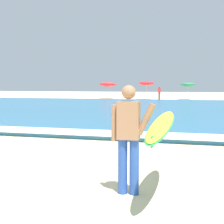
{
  "coord_description": "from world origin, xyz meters",
  "views": [
    {
      "loc": [
        4.18,
        -5.52,
        1.73
      ],
      "look_at": [
        1.91,
        2.25,
        1.1
      ],
      "focal_mm": 55.71,
      "sensor_mm": 36.0,
      "label": 1
    }
  ],
  "objects_px": {
    "beach_umbrella_1": "(146,83)",
    "surfer_with_board": "(144,130)",
    "beach_umbrella_2": "(188,85)",
    "beachgoer_near_row_right": "(159,93)",
    "beach_umbrella_0": "(108,84)"
  },
  "relations": [
    {
      "from": "beach_umbrella_1",
      "to": "surfer_with_board",
      "type": "bearing_deg",
      "value": -79.45
    },
    {
      "from": "beach_umbrella_1",
      "to": "beach_umbrella_2",
      "type": "xyz_separation_m",
      "value": [
        4.85,
        0.5,
        -0.17
      ]
    },
    {
      "from": "beach_umbrella_1",
      "to": "beachgoer_near_row_right",
      "type": "xyz_separation_m",
      "value": [
        1.66,
        -0.74,
        -1.1
      ]
    },
    {
      "from": "surfer_with_board",
      "to": "beach_umbrella_1",
      "type": "height_order",
      "value": "beach_umbrella_1"
    },
    {
      "from": "surfer_with_board",
      "to": "beach_umbrella_0",
      "type": "bearing_deg",
      "value": 107.76
    },
    {
      "from": "surfer_with_board",
      "to": "beach_umbrella_1",
      "type": "xyz_separation_m",
      "value": [
        -6.69,
        35.93,
        0.91
      ]
    },
    {
      "from": "surfer_with_board",
      "to": "beach_umbrella_2",
      "type": "distance_m",
      "value": 36.49
    },
    {
      "from": "beachgoer_near_row_right",
      "to": "surfer_with_board",
      "type": "bearing_deg",
      "value": -81.86
    },
    {
      "from": "surfer_with_board",
      "to": "beach_umbrella_2",
      "type": "bearing_deg",
      "value": 92.9
    },
    {
      "from": "beach_umbrella_1",
      "to": "beach_umbrella_2",
      "type": "height_order",
      "value": "beach_umbrella_1"
    },
    {
      "from": "beach_umbrella_0",
      "to": "beach_umbrella_2",
      "type": "distance_m",
      "value": 9.82
    },
    {
      "from": "surfer_with_board",
      "to": "beach_umbrella_2",
      "type": "xyz_separation_m",
      "value": [
        -1.85,
        36.44,
        0.74
      ]
    },
    {
      "from": "beach_umbrella_0",
      "to": "surfer_with_board",
      "type": "bearing_deg",
      "value": -72.24
    },
    {
      "from": "surfer_with_board",
      "to": "beach_umbrella_0",
      "type": "distance_m",
      "value": 38.24
    },
    {
      "from": "surfer_with_board",
      "to": "beach_umbrella_2",
      "type": "relative_size",
      "value": 1.2
    }
  ]
}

